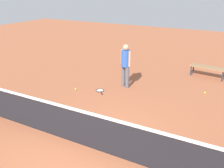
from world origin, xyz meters
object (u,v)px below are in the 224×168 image
at_px(tennis_ball_midcourt, 205,93).
at_px(tennis_ball_baseline, 193,146).
at_px(player_near_side, 126,62).
at_px(tennis_racket_near_player, 100,91).
at_px(tennis_ball_by_net, 76,89).
at_px(courtside_bench, 208,68).
at_px(tennis_ball_near_player, 205,153).

bearing_deg(tennis_ball_midcourt, tennis_ball_baseline, 95.78).
relative_size(player_near_side, tennis_racket_near_player, 3.14).
height_order(player_near_side, tennis_ball_midcourt, player_near_side).
distance_m(tennis_racket_near_player, tennis_ball_baseline, 4.37).
relative_size(tennis_ball_by_net, tennis_ball_baseline, 1.00).
relative_size(player_near_side, tennis_ball_by_net, 25.76).
xyz_separation_m(tennis_racket_near_player, courtside_bench, (-3.26, -3.60, 0.40)).
distance_m(tennis_racket_near_player, tennis_ball_by_net, 0.94).
distance_m(tennis_ball_midcourt, courtside_bench, 1.99).
height_order(tennis_ball_by_net, courtside_bench, courtside_bench).
bearing_deg(tennis_racket_near_player, tennis_ball_by_net, 23.04).
height_order(player_near_side, tennis_ball_by_net, player_near_side).
bearing_deg(tennis_ball_baseline, tennis_ball_near_player, 153.28).
height_order(tennis_racket_near_player, tennis_ball_by_net, tennis_ball_by_net).
bearing_deg(tennis_racket_near_player, courtside_bench, -132.18).
relative_size(player_near_side, tennis_ball_midcourt, 25.76).
bearing_deg(player_near_side, courtside_bench, -133.47).
xyz_separation_m(tennis_racket_near_player, tennis_ball_baseline, (-3.89, 1.99, 0.02)).
height_order(tennis_racket_near_player, tennis_ball_baseline, tennis_ball_baseline).
bearing_deg(tennis_ball_baseline, player_near_side, -41.00).
relative_size(player_near_side, courtside_bench, 1.11).
height_order(tennis_ball_midcourt, tennis_ball_baseline, same).
bearing_deg(tennis_ball_by_net, tennis_ball_midcourt, -155.21).
height_order(tennis_racket_near_player, courtside_bench, courtside_bench).
distance_m(player_near_side, tennis_racket_near_player, 1.45).
bearing_deg(courtside_bench, tennis_ball_near_player, 99.36).
bearing_deg(courtside_bench, tennis_racket_near_player, 47.82).
bearing_deg(player_near_side, tennis_ball_by_net, 38.61).
bearing_deg(player_near_side, tennis_ball_midcourt, -164.09).
bearing_deg(courtside_bench, tennis_ball_midcourt, 97.81).
bearing_deg(tennis_racket_near_player, tennis_ball_midcourt, -154.78).
relative_size(tennis_ball_near_player, tennis_ball_by_net, 1.00).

